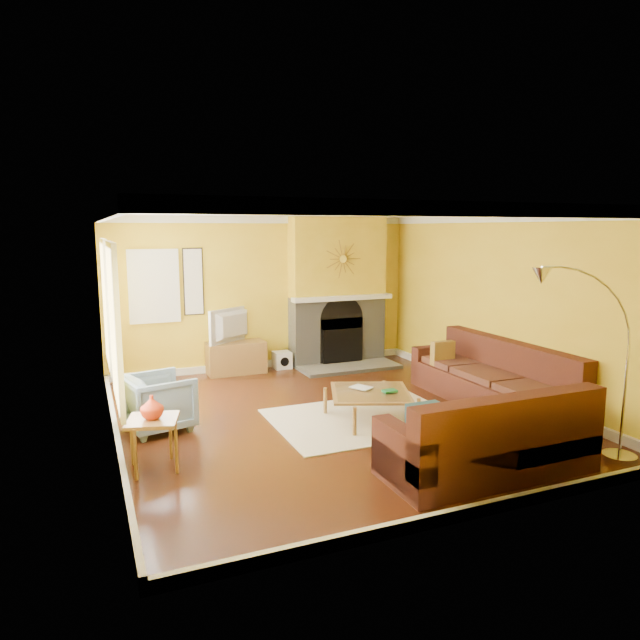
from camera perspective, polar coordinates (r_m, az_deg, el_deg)
name	(u,v)px	position (r m, az deg, el deg)	size (l,w,h in m)	color
floor	(332,417)	(7.77, 1.16, -9.64)	(5.50, 6.00, 0.02)	#532511
ceiling	(332,211)	(7.36, 1.23, 10.85)	(5.50, 6.00, 0.02)	white
wall_back	(264,293)	(10.24, -5.64, 2.70)	(5.50, 0.02, 2.70)	yellow
wall_front	(479,368)	(4.89, 15.65, -4.67)	(5.50, 0.02, 2.70)	yellow
wall_left	(107,331)	(6.82, -20.52, -1.06)	(0.02, 6.00, 2.70)	yellow
wall_right	(501,306)	(8.91, 17.65, 1.36)	(0.02, 6.00, 2.70)	yellow
baseboard	(332,412)	(7.74, 1.17, -9.15)	(5.50, 6.00, 0.12)	white
crown_molding	(332,217)	(7.36, 1.23, 10.31)	(5.50, 6.00, 0.12)	white
window_left_near	(105,304)	(8.09, -20.68, 1.52)	(0.06, 1.22, 1.72)	white
window_left_far	(113,326)	(6.21, -20.00, -0.59)	(0.06, 1.22, 1.72)	white
window_back	(154,286)	(9.79, -16.28, 3.26)	(0.82, 0.06, 1.22)	white
wall_art	(193,282)	(9.89, -12.55, 3.75)	(0.34, 0.04, 1.14)	white
fireplace	(337,291)	(10.52, 1.75, 2.91)	(1.80, 0.40, 2.70)	gray
mantel	(343,298)	(10.32, 2.30, 2.23)	(1.92, 0.22, 0.08)	white
hearth	(350,367)	(10.26, 2.99, -4.75)	(1.80, 0.70, 0.06)	gray
sunburst	(343,259)	(10.27, 2.30, 6.11)	(0.70, 0.04, 0.70)	olive
rug	(365,419)	(7.65, 4.52, -9.83)	(2.40, 1.80, 0.02)	beige
sectional_sofa	(445,390)	(7.49, 12.35, -6.88)	(3.10, 3.70, 0.90)	#51231A
coffee_table	(370,406)	(7.57, 5.06, -8.53)	(1.00, 1.00, 0.40)	white
media_console	(236,358)	(10.02, -8.39, -3.74)	(1.00, 0.45, 0.55)	olive
tv	(235,325)	(9.91, -8.47, -0.53)	(1.02, 0.13, 0.59)	black
subwoofer	(282,360)	(10.31, -3.82, -4.01)	(0.30, 0.30, 0.30)	white
armchair	(159,402)	(7.43, -15.85, -7.92)	(0.76, 0.78, 0.71)	gray
side_table	(154,444)	(6.30, -16.29, -11.81)	(0.50, 0.50, 0.55)	olive
vase	(152,407)	(6.17, -16.46, -8.34)	(0.24, 0.24, 0.25)	red
book	(357,389)	(7.53, 3.70, -6.93)	(0.20, 0.27, 0.03)	white
arc_lamp	(587,370)	(6.45, 25.14, -4.55)	(1.35, 0.36, 2.12)	silver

